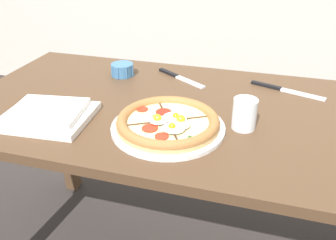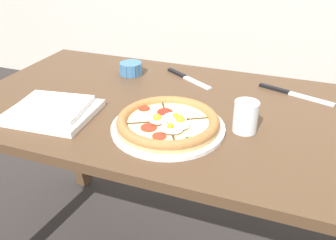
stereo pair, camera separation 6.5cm
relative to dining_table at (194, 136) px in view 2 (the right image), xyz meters
name	(u,v)px [view 2 (the right image)]	position (x,y,z in m)	size (l,w,h in m)	color
dining_table	(194,136)	(0.00, 0.00, 0.00)	(1.50, 0.75, 0.73)	#513823
pizza	(168,123)	(-0.04, -0.15, 0.12)	(0.32, 0.32, 0.05)	white
ramekin_bowl	(131,68)	(-0.32, 0.20, 0.12)	(0.09, 0.09, 0.05)	teal
napkin_folded	(52,110)	(-0.40, -0.19, 0.11)	(0.27, 0.23, 0.04)	silver
knife_main	(188,78)	(-0.10, 0.23, 0.10)	(0.21, 0.14, 0.01)	silver
knife_spare	(294,94)	(0.28, 0.22, 0.10)	(0.25, 0.10, 0.01)	silver
water_glass	(245,118)	(0.17, -0.08, 0.14)	(0.07, 0.07, 0.09)	white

